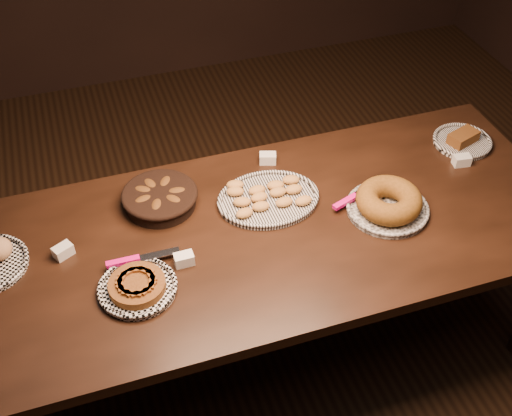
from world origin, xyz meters
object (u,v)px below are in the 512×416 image
object	(u,v)px
buffet_table	(268,241)
apple_tart_plate	(137,286)
madeleine_platter	(268,198)
bundt_cake_plate	(388,203)

from	to	relation	value
buffet_table	apple_tart_plate	world-z (taller)	apple_tart_plate
madeleine_platter	bundt_cake_plate	bearing A→B (deg)	-27.83
bundt_cake_plate	madeleine_platter	bearing A→B (deg)	145.44
buffet_table	bundt_cake_plate	xyz separation A→B (m)	(0.47, -0.06, 0.12)
madeleine_platter	bundt_cake_plate	size ratio (longest dim) A/B	1.10
madeleine_platter	buffet_table	bearing A→B (deg)	-110.35
buffet_table	madeleine_platter	size ratio (longest dim) A/B	5.90
madeleine_platter	apple_tart_plate	bearing A→B (deg)	-155.51
buffet_table	apple_tart_plate	distance (m)	0.56
apple_tart_plate	madeleine_platter	bearing A→B (deg)	12.52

